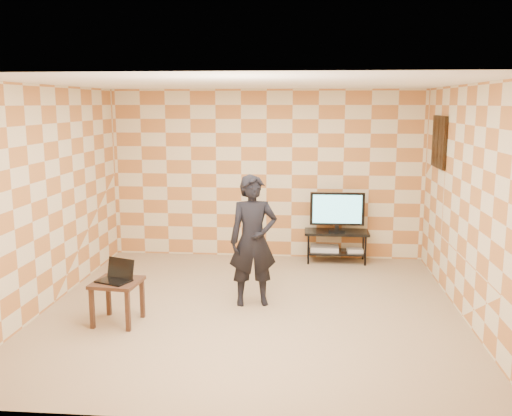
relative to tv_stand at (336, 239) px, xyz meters
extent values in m
plane|color=tan|center=(-1.13, -2.24, -0.37)|extent=(5.00, 5.00, 0.00)
cube|color=beige|center=(-1.13, 0.26, 0.98)|extent=(5.00, 0.02, 2.70)
cube|color=beige|center=(-1.13, -4.74, 0.98)|extent=(5.00, 0.02, 2.70)
cube|color=beige|center=(-3.63, -2.24, 0.98)|extent=(0.02, 5.00, 2.70)
cube|color=beige|center=(1.37, -2.24, 0.98)|extent=(0.02, 5.00, 2.70)
cube|color=white|center=(-1.13, -2.24, 2.33)|extent=(5.00, 5.00, 0.02)
cube|color=black|center=(1.34, -0.69, 1.58)|extent=(0.04, 0.72, 0.72)
cube|color=black|center=(1.34, -0.69, 1.58)|extent=(0.04, 0.03, 0.68)
cube|color=black|center=(1.34, -0.69, 1.58)|extent=(0.04, 0.68, 0.03)
cube|color=black|center=(0.00, 0.00, 0.11)|extent=(1.00, 0.45, 0.04)
cube|color=black|center=(0.00, 0.00, -0.21)|extent=(0.90, 0.40, 0.03)
cylinder|color=black|center=(-0.44, -0.18, -0.12)|extent=(0.03, 0.03, 0.50)
cylinder|color=black|center=(-0.44, 0.18, -0.12)|extent=(0.03, 0.03, 0.50)
cylinder|color=black|center=(0.44, -0.18, -0.12)|extent=(0.03, 0.03, 0.50)
cylinder|color=black|center=(0.44, 0.18, -0.12)|extent=(0.03, 0.03, 0.50)
cube|color=black|center=(0.00, 0.00, 0.15)|extent=(0.25, 0.16, 0.03)
cube|color=black|center=(0.00, 0.00, 0.20)|extent=(0.06, 0.04, 0.07)
cube|color=black|center=(0.00, 0.00, 0.49)|extent=(0.84, 0.06, 0.52)
cube|color=#5CC4CB|center=(0.00, -0.03, 0.49)|extent=(0.76, 0.01, 0.44)
cube|color=silver|center=(-0.18, 0.03, -0.16)|extent=(0.45, 0.33, 0.07)
cube|color=silver|center=(0.29, -0.03, -0.17)|extent=(0.26, 0.19, 0.06)
cube|color=#331E14|center=(-2.61, -2.80, 0.11)|extent=(0.55, 0.55, 0.04)
cube|color=#331E14|center=(-2.84, -2.99, -0.14)|extent=(0.05, 0.05, 0.46)
cube|color=#331E14|center=(-2.80, -2.57, -0.14)|extent=(0.05, 0.05, 0.46)
cube|color=#331E14|center=(-2.42, -3.03, -0.14)|extent=(0.05, 0.05, 0.46)
cube|color=#331E14|center=(-2.38, -2.61, -0.14)|extent=(0.05, 0.05, 0.46)
cube|color=black|center=(-2.63, -2.83, 0.14)|extent=(0.43, 0.37, 0.02)
cube|color=black|center=(-2.58, -2.72, 0.26)|extent=(0.36, 0.19, 0.23)
imported|color=black|center=(-1.13, -2.03, 0.45)|extent=(0.66, 0.51, 1.63)
camera|label=1|loc=(-0.49, -8.82, 2.11)|focal=40.00mm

